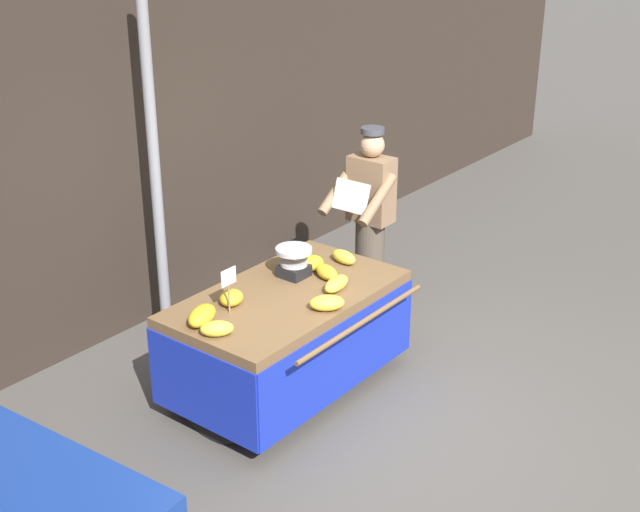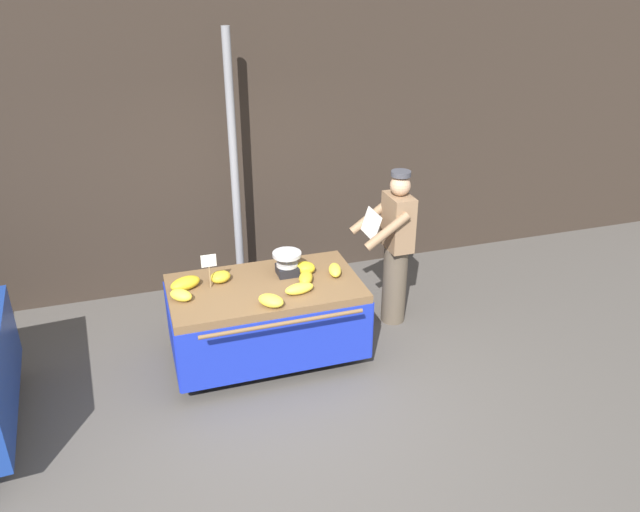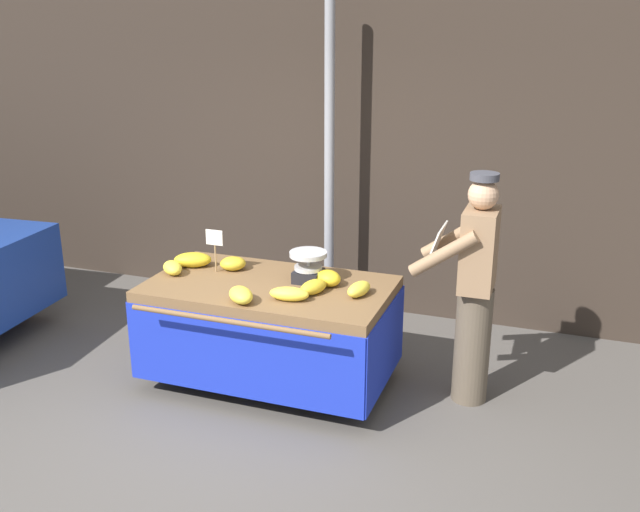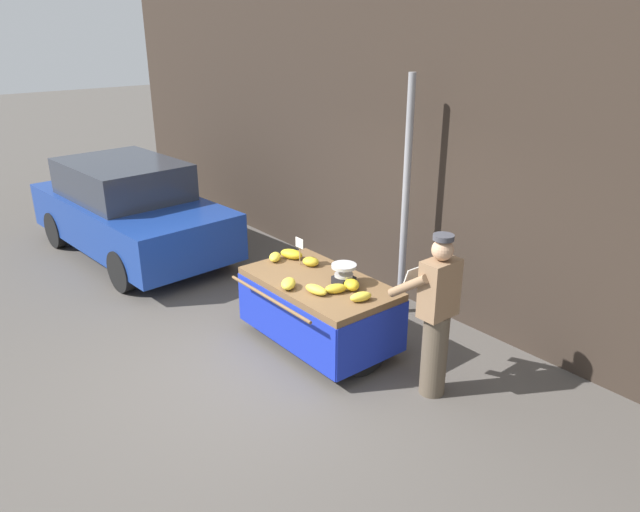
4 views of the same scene
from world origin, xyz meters
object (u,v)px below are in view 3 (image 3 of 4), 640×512
(banana_cart, at_px, (270,311))
(price_sign, at_px, (215,241))
(banana_bunch_3, at_px, (359,289))
(vendor_person, at_px, (474,289))
(banana_bunch_1, at_px, (173,268))
(street_pole, at_px, (329,161))
(banana_bunch_7, at_px, (289,294))
(banana_bunch_6, at_px, (313,287))
(banana_bunch_0, at_px, (193,260))
(banana_bunch_2, at_px, (241,295))
(weighing_scale, at_px, (308,267))
(banana_bunch_4, at_px, (233,263))
(banana_bunch_5, at_px, (328,278))

(banana_cart, distance_m, price_sign, 0.69)
(banana_bunch_3, bearing_deg, banana_cart, 179.74)
(banana_bunch_3, bearing_deg, vendor_person, 20.81)
(banana_cart, xyz_separation_m, banana_bunch_1, (-0.78, -0.05, 0.27))
(street_pole, bearing_deg, banana_bunch_7, -80.74)
(banana_bunch_6, bearing_deg, banana_bunch_0, 168.46)
(banana_bunch_1, xyz_separation_m, banana_bunch_2, (0.75, -0.35, 0.00))
(banana_bunch_6, relative_size, banana_bunch_7, 0.86)
(banana_bunch_3, xyz_separation_m, banana_bunch_6, (-0.32, -0.07, 0.00))
(street_pole, relative_size, banana_bunch_6, 12.47)
(vendor_person, bearing_deg, street_pole, 143.85)
(street_pole, xyz_separation_m, banana_bunch_1, (-0.79, -1.41, -0.63))
(weighing_scale, bearing_deg, banana_bunch_3, -18.61)
(banana_bunch_1, bearing_deg, vendor_person, 8.64)
(banana_bunch_6, distance_m, banana_bunch_7, 0.21)
(street_pole, xyz_separation_m, banana_bunch_6, (0.38, -1.43, -0.63))
(banana_cart, bearing_deg, banana_bunch_2, -94.91)
(street_pole, bearing_deg, banana_cart, -90.17)
(street_pole, relative_size, vendor_person, 1.76)
(banana_bunch_2, bearing_deg, banana_bunch_4, 121.05)
(banana_cart, height_order, banana_bunch_7, banana_bunch_7)
(street_pole, relative_size, banana_cart, 1.65)
(weighing_scale, height_order, vendor_person, vendor_person)
(banana_cart, distance_m, banana_bunch_2, 0.49)
(banana_bunch_4, bearing_deg, weighing_scale, -3.80)
(banana_bunch_7, relative_size, vendor_person, 0.16)
(banana_bunch_1, bearing_deg, banana_bunch_2, -24.78)
(street_pole, bearing_deg, price_sign, -111.69)
(banana_bunch_0, distance_m, banana_bunch_6, 1.13)
(banana_bunch_4, relative_size, banana_bunch_6, 0.83)
(banana_bunch_0, xyz_separation_m, banana_bunch_3, (1.42, -0.15, -0.01))
(price_sign, bearing_deg, vendor_person, 5.39)
(banana_bunch_4, bearing_deg, banana_cart, -25.84)
(banana_bunch_3, height_order, banana_bunch_7, banana_bunch_3)
(banana_bunch_5, xyz_separation_m, banana_bunch_7, (-0.16, -0.37, -0.01))
(price_sign, bearing_deg, banana_cart, -11.81)
(street_pole, distance_m, banana_bunch_0, 1.54)
(banana_bunch_1, bearing_deg, banana_bunch_6, -1.13)
(banana_bunch_2, xyz_separation_m, vendor_person, (1.50, 0.69, -0.01))
(banana_bunch_3, height_order, banana_bunch_5, banana_bunch_5)
(price_sign, distance_m, vendor_person, 1.98)
(banana_cart, xyz_separation_m, banana_bunch_5, (0.43, 0.11, 0.28))
(price_sign, distance_m, banana_bunch_6, 0.92)
(banana_bunch_2, bearing_deg, price_sign, 132.45)
(price_sign, relative_size, banana_bunch_5, 1.69)
(banana_bunch_3, height_order, banana_bunch_6, banana_bunch_6)
(banana_bunch_0, height_order, banana_bunch_3, banana_bunch_0)
(banana_bunch_7, bearing_deg, banana_bunch_0, 157.79)
(banana_bunch_6, distance_m, vendor_person, 1.15)
(banana_cart, height_order, banana_bunch_6, banana_bunch_6)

